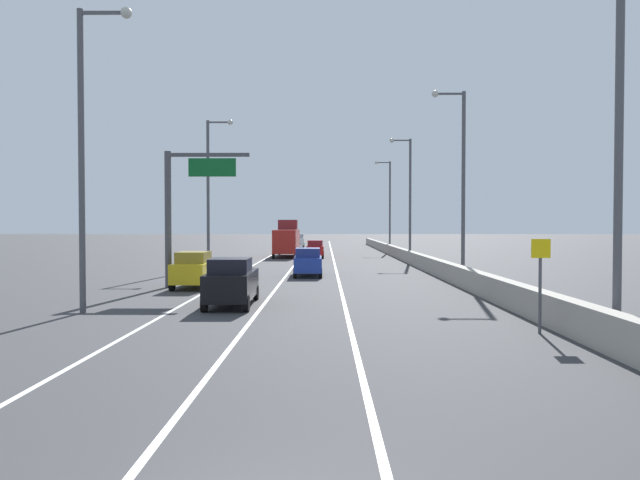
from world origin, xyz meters
TOP-DOWN VIEW (x-y plane):
  - ground_plane at (0.00, 64.00)m, footprint 320.00×320.00m
  - lane_stripe_left at (-5.50, 55.00)m, footprint 0.16×130.00m
  - lane_stripe_center at (-2.00, 55.00)m, footprint 0.16×130.00m
  - lane_stripe_right at (1.50, 55.00)m, footprint 0.16×130.00m
  - jersey_barrier_right at (8.36, 40.00)m, footprint 0.60×120.00m
  - overhead_sign_gantry at (-7.26, 25.92)m, footprint 4.68×0.36m
  - speed_advisory_sign at (7.46, 12.19)m, footprint 0.60×0.11m
  - lamp_post_right_near at (8.81, 10.49)m, footprint 2.14×0.44m
  - lamp_post_right_second at (9.12, 30.66)m, footprint 2.14×0.44m
  - lamp_post_right_third at (8.69, 50.82)m, footprint 2.14×0.44m
  - lamp_post_right_fourth at (8.95, 70.98)m, footprint 2.14×0.44m
  - lamp_post_left_near at (-8.62, 16.49)m, footprint 2.14×0.44m
  - lamp_post_left_mid at (-8.50, 40.69)m, footprint 2.14×0.44m
  - car_white_0 at (-3.53, 85.47)m, footprint 1.97×4.57m
  - car_yellow_1 at (-6.49, 25.78)m, footprint 1.94×4.38m
  - car_red_2 at (-0.38, 55.40)m, footprint 1.83×4.34m
  - car_black_3 at (-3.32, 18.54)m, footprint 1.96×4.72m
  - car_blue_4 at (-0.51, 33.23)m, footprint 1.98×4.60m
  - box_truck at (-3.53, 58.02)m, footprint 2.48×9.53m

SIDE VIEW (x-z plane):
  - ground_plane at x=0.00m, z-range 0.00..0.00m
  - lane_stripe_left at x=-5.50m, z-range 0.00..0.00m
  - lane_stripe_center at x=-2.00m, z-range 0.00..0.00m
  - lane_stripe_right at x=1.50m, z-range 0.00..0.00m
  - jersey_barrier_right at x=8.36m, z-range 0.00..1.10m
  - car_red_2 at x=-0.38m, z-range 0.00..1.87m
  - car_blue_4 at x=-0.51m, z-range 0.00..1.91m
  - car_yellow_1 at x=-6.49m, z-range 0.00..1.99m
  - car_black_3 at x=-3.32m, z-range 0.00..2.05m
  - car_white_0 at x=-3.53m, z-range -0.01..2.09m
  - speed_advisory_sign at x=7.46m, z-range 0.26..3.26m
  - box_truck at x=-3.53m, z-range -0.18..3.86m
  - overhead_sign_gantry at x=-7.26m, z-range 0.98..8.48m
  - lamp_post_right_near at x=8.81m, z-range 0.77..12.65m
  - lamp_post_right_second at x=9.12m, z-range 0.77..12.65m
  - lamp_post_right_third at x=8.69m, z-range 0.77..12.65m
  - lamp_post_right_fourth at x=8.95m, z-range 0.77..12.65m
  - lamp_post_left_near at x=-8.62m, z-range 0.77..12.65m
  - lamp_post_left_mid at x=-8.50m, z-range 0.77..12.65m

